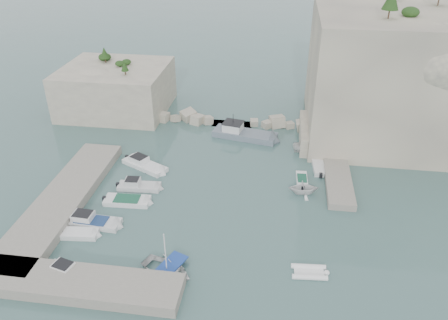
# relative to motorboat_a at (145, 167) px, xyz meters

# --- Properties ---
(ground) EXTENTS (400.00, 400.00, 0.00)m
(ground) POSITION_rel_motorboat_a_xyz_m (10.38, -7.88, 0.00)
(ground) COLOR #466966
(ground) RESTS_ON ground
(cliff_east) EXTENTS (26.00, 22.00, 17.00)m
(cliff_east) POSITION_rel_motorboat_a_xyz_m (33.38, 15.12, 8.50)
(cliff_east) COLOR beige
(cliff_east) RESTS_ON ground
(cliff_terrace) EXTENTS (8.00, 10.00, 2.50)m
(cliff_terrace) POSITION_rel_motorboat_a_xyz_m (23.38, 10.12, 1.25)
(cliff_terrace) COLOR beige
(cliff_terrace) RESTS_ON ground
(outcrop_west) EXTENTS (16.00, 14.00, 7.00)m
(outcrop_west) POSITION_rel_motorboat_a_xyz_m (-9.62, 17.12, 3.50)
(outcrop_west) COLOR beige
(outcrop_west) RESTS_ON ground
(quay_west) EXTENTS (5.00, 24.00, 1.10)m
(quay_west) POSITION_rel_motorboat_a_xyz_m (-6.62, -8.88, 0.55)
(quay_west) COLOR #9E9689
(quay_west) RESTS_ON ground
(quay_south) EXTENTS (18.00, 4.00, 1.10)m
(quay_south) POSITION_rel_motorboat_a_xyz_m (0.38, -20.38, 0.55)
(quay_south) COLOR #9E9689
(quay_south) RESTS_ON ground
(ledge_east) EXTENTS (3.00, 16.00, 0.80)m
(ledge_east) POSITION_rel_motorboat_a_xyz_m (23.88, 2.12, 0.40)
(ledge_east) COLOR #9E9689
(ledge_east) RESTS_ON ground
(breakwater) EXTENTS (28.00, 3.00, 1.40)m
(breakwater) POSITION_rel_motorboat_a_xyz_m (9.38, 14.12, 0.70)
(breakwater) COLOR beige
(breakwater) RESTS_ON ground
(motorboat_a) EXTENTS (7.00, 4.97, 1.40)m
(motorboat_a) POSITION_rel_motorboat_a_xyz_m (0.00, 0.00, 0.00)
(motorboat_a) COLOR white
(motorboat_a) RESTS_ON ground
(motorboat_b) EXTENTS (5.49, 2.08, 1.40)m
(motorboat_b) POSITION_rel_motorboat_a_xyz_m (0.79, -4.75, 0.00)
(motorboat_b) COLOR silver
(motorboat_b) RESTS_ON ground
(motorboat_c) EXTENTS (5.62, 2.26, 0.70)m
(motorboat_c) POSITION_rel_motorboat_a_xyz_m (0.33, -7.67, 0.00)
(motorboat_c) COLOR white
(motorboat_c) RESTS_ON ground
(motorboat_d) EXTENTS (6.69, 2.29, 1.40)m
(motorboat_d) POSITION_rel_motorboat_a_xyz_m (-2.04, -11.82, 0.00)
(motorboat_d) COLOR silver
(motorboat_d) RESTS_ON ground
(motorboat_e) EXTENTS (4.04, 1.95, 0.70)m
(motorboat_e) POSITION_rel_motorboat_a_xyz_m (-2.47, -13.77, 0.00)
(motorboat_e) COLOR white
(motorboat_e) RESTS_ON ground
(motorboat_f) EXTENTS (5.86, 3.07, 1.40)m
(motorboat_f) POSITION_rel_motorboat_a_xyz_m (-0.86, -19.22, 0.00)
(motorboat_f) COLOR white
(motorboat_f) RESTS_ON ground
(rowboat) EXTENTS (5.95, 5.19, 1.03)m
(rowboat) POSITION_rel_motorboat_a_xyz_m (7.41, -17.51, 0.00)
(rowboat) COLOR silver
(rowboat) RESTS_ON ground
(inflatable_dinghy) EXTENTS (3.56, 1.92, 0.44)m
(inflatable_dinghy) POSITION_rel_motorboat_a_xyz_m (20.07, -15.78, 0.00)
(inflatable_dinghy) COLOR white
(inflatable_dinghy) RESTS_ON ground
(tender_east_a) EXTENTS (3.80, 3.40, 1.81)m
(tender_east_a) POSITION_rel_motorboat_a_xyz_m (19.72, -3.07, 0.00)
(tender_east_a) COLOR white
(tender_east_a) RESTS_ON ground
(tender_east_b) EXTENTS (1.45, 3.82, 0.70)m
(tender_east_b) POSITION_rel_motorboat_a_xyz_m (19.61, -0.70, 0.00)
(tender_east_b) COLOR white
(tender_east_b) RESTS_ON ground
(tender_east_c) EXTENTS (1.74, 4.49, 0.70)m
(tender_east_c) POSITION_rel_motorboat_a_xyz_m (21.73, 2.67, 0.00)
(tender_east_c) COLOR silver
(tender_east_c) RESTS_ON ground
(tender_east_d) EXTENTS (4.36, 2.21, 1.61)m
(tender_east_d) POSITION_rel_motorboat_a_xyz_m (20.47, 6.89, 0.00)
(tender_east_d) COLOR silver
(tender_east_d) RESTS_ON ground
(work_boat) EXTENTS (10.30, 4.85, 2.20)m
(work_boat) POSITION_rel_motorboat_a_xyz_m (11.70, 9.99, 0.00)
(work_boat) COLOR slate
(work_boat) RESTS_ON ground
(rowboat_mast) EXTENTS (0.10, 0.10, 4.20)m
(rowboat_mast) POSITION_rel_motorboat_a_xyz_m (7.41, -17.51, 2.61)
(rowboat_mast) COLOR white
(rowboat_mast) RESTS_ON rowboat
(vegetation) EXTENTS (53.48, 13.88, 13.40)m
(vegetation) POSITION_rel_motorboat_a_xyz_m (28.21, 16.52, 17.93)
(vegetation) COLOR #1E4219
(vegetation) RESTS_ON ground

